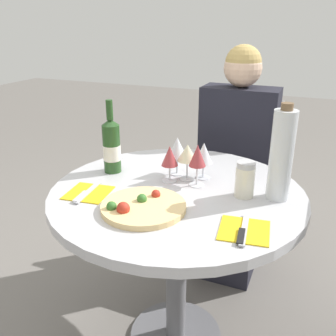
% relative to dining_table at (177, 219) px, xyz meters
% --- Properties ---
extents(ground_plane, '(12.00, 12.00, 0.00)m').
position_rel_dining_table_xyz_m(ground_plane, '(0.00, 0.00, -0.60)').
color(ground_plane, slate).
rests_on(ground_plane, ground).
extents(dining_table, '(0.95, 0.95, 0.73)m').
position_rel_dining_table_xyz_m(dining_table, '(0.00, 0.00, 0.00)').
color(dining_table, slate).
rests_on(dining_table, ground_plane).
extents(chair_behind_diner, '(0.40, 0.40, 0.91)m').
position_rel_dining_table_xyz_m(chair_behind_diner, '(0.06, 0.79, -0.15)').
color(chair_behind_diner, slate).
rests_on(chair_behind_diner, ground_plane).
extents(seated_diner, '(0.39, 0.40, 1.21)m').
position_rel_dining_table_xyz_m(seated_diner, '(0.06, 0.65, -0.06)').
color(seated_diner, black).
rests_on(seated_diner, ground_plane).
extents(pizza_large, '(0.29, 0.29, 0.05)m').
position_rel_dining_table_xyz_m(pizza_large, '(-0.05, -0.19, 0.14)').
color(pizza_large, '#E5C17F').
rests_on(pizza_large, dining_table).
extents(wine_bottle, '(0.07, 0.07, 0.30)m').
position_rel_dining_table_xyz_m(wine_bottle, '(-0.32, 0.07, 0.24)').
color(wine_bottle, '#23471E').
rests_on(wine_bottle, dining_table).
extents(tall_carafe, '(0.08, 0.08, 0.34)m').
position_rel_dining_table_xyz_m(tall_carafe, '(0.35, 0.07, 0.29)').
color(tall_carafe, silver).
rests_on(tall_carafe, dining_table).
extents(sugar_shaker, '(0.07, 0.07, 0.13)m').
position_rel_dining_table_xyz_m(sugar_shaker, '(0.24, 0.04, 0.19)').
color(sugar_shaker, silver).
rests_on(sugar_shaker, dining_table).
extents(wine_glass_center, '(0.08, 0.08, 0.15)m').
position_rel_dining_table_xyz_m(wine_glass_center, '(-0.00, 0.11, 0.23)').
color(wine_glass_center, silver).
rests_on(wine_glass_center, dining_table).
extents(wine_glass_front_left, '(0.07, 0.07, 0.14)m').
position_rel_dining_table_xyz_m(wine_glass_front_left, '(-0.06, 0.07, 0.23)').
color(wine_glass_front_left, silver).
rests_on(wine_glass_front_left, dining_table).
extents(wine_glass_back_left, '(0.08, 0.08, 0.16)m').
position_rel_dining_table_xyz_m(wine_glass_back_left, '(-0.06, 0.15, 0.24)').
color(wine_glass_back_left, silver).
rests_on(wine_glass_back_left, dining_table).
extents(wine_glass_back_right, '(0.07, 0.07, 0.15)m').
position_rel_dining_table_xyz_m(wine_glass_back_right, '(0.05, 0.15, 0.23)').
color(wine_glass_back_right, silver).
rests_on(wine_glass_back_right, dining_table).
extents(wine_glass_front_right, '(0.06, 0.06, 0.16)m').
position_rel_dining_table_xyz_m(wine_glass_front_right, '(0.05, 0.07, 0.24)').
color(wine_glass_front_right, silver).
rests_on(wine_glass_front_right, dining_table).
extents(place_setting_left, '(0.17, 0.19, 0.01)m').
position_rel_dining_table_xyz_m(place_setting_left, '(-0.29, -0.16, 0.13)').
color(place_setting_left, gold).
rests_on(place_setting_left, dining_table).
extents(place_setting_right, '(0.17, 0.19, 0.01)m').
position_rel_dining_table_xyz_m(place_setting_right, '(0.30, -0.20, 0.13)').
color(place_setting_right, gold).
rests_on(place_setting_right, dining_table).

